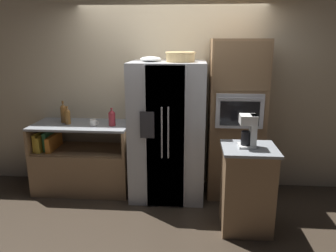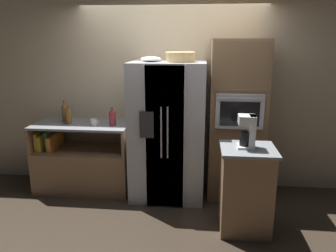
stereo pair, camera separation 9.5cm
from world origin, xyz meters
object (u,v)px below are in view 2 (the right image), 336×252
at_px(bottle_short, 69,116).
at_px(bottle_wide, 112,117).
at_px(mug, 94,122).
at_px(fruit_bowl, 151,59).
at_px(bottle_tall, 65,112).
at_px(coffee_maker, 248,130).
at_px(wall_oven, 236,120).
at_px(wicker_basket, 180,56).
at_px(refrigerator, 168,131).

bearing_deg(bottle_short, bottle_wide, -3.38).
xyz_separation_m(bottle_wide, mug, (-0.24, -0.03, -0.07)).
bearing_deg(fruit_bowl, bottle_short, 176.22).
bearing_deg(bottle_tall, bottle_wide, -10.57).
height_order(bottle_short, mug, bottle_short).
xyz_separation_m(fruit_bowl, coffee_maker, (1.13, -0.73, -0.68)).
distance_m(fruit_bowl, bottle_short, 1.38).
distance_m(bottle_short, coffee_maker, 2.41).
bearing_deg(bottle_wide, wall_oven, 3.41).
distance_m(bottle_short, bottle_wide, 0.61).
relative_size(wicker_basket, bottle_short, 1.48).
relative_size(refrigerator, fruit_bowl, 6.85).
relative_size(fruit_bowl, mug, 2.24).
distance_m(wicker_basket, fruit_bowl, 0.37).
distance_m(refrigerator, coffee_maker, 1.22).
xyz_separation_m(wall_oven, bottle_wide, (-1.62, -0.10, 0.02)).
bearing_deg(coffee_maker, wicker_basket, 137.19).
relative_size(bottle_short, mug, 2.12).
bearing_deg(wicker_basket, coffee_maker, -42.81).
bearing_deg(bottle_wide, mug, -172.49).
relative_size(refrigerator, bottle_wide, 7.49).
bearing_deg(bottle_short, refrigerator, -1.67).
bearing_deg(coffee_maker, bottle_short, 160.49).
distance_m(mug, coffee_maker, 2.05).
bearing_deg(wall_oven, fruit_bowl, -172.89).
relative_size(mug, coffee_maker, 0.33).
bearing_deg(coffee_maker, wall_oven, 92.23).
distance_m(bottle_wide, coffee_maker, 1.83).
bearing_deg(bottle_tall, coffee_maker, -20.85).
height_order(wicker_basket, bottle_tall, wicker_basket).
xyz_separation_m(refrigerator, coffee_maker, (0.92, -0.77, 0.24)).
relative_size(fruit_bowl, coffee_maker, 0.75).
bearing_deg(wicker_basket, wall_oven, 12.57).
bearing_deg(wall_oven, refrigerator, -173.56).
xyz_separation_m(mug, coffee_maker, (1.90, -0.74, 0.15)).
relative_size(wicker_basket, bottle_wide, 1.53).
height_order(wicker_basket, bottle_short, wicker_basket).
bearing_deg(bottle_short, wall_oven, 1.54).
bearing_deg(coffee_maker, mug, 158.84).
distance_m(fruit_bowl, coffee_maker, 1.50).
xyz_separation_m(wall_oven, fruit_bowl, (-1.09, -0.14, 0.78)).
distance_m(fruit_bowl, mug, 1.14).
distance_m(wall_oven, mug, 1.87).
bearing_deg(bottle_wide, bottle_short, 176.62).
bearing_deg(bottle_wide, wicker_basket, -4.15).
bearing_deg(mug, fruit_bowl, -0.53).
height_order(fruit_bowl, bottle_tall, fruit_bowl).
height_order(fruit_bowl, bottle_wide, fruit_bowl).
height_order(refrigerator, mug, refrigerator).
distance_m(wall_oven, bottle_short, 2.24).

